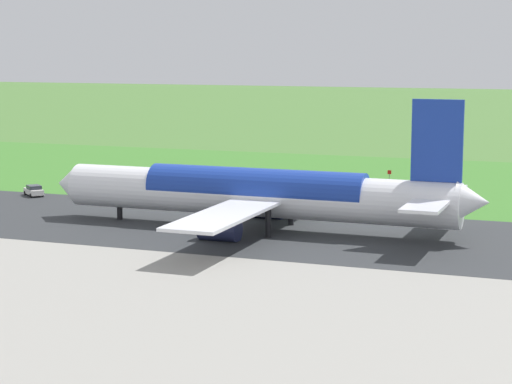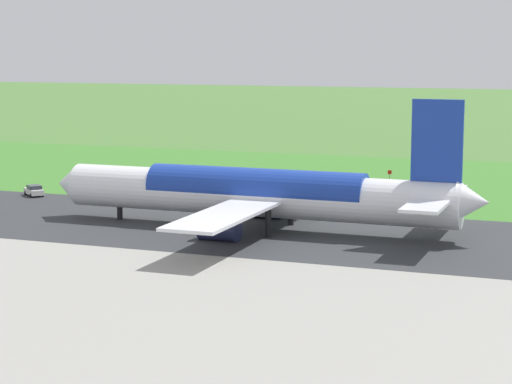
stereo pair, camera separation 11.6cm
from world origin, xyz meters
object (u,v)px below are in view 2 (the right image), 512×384
at_px(no_stopping_sign, 390,176).
at_px(airliner_main, 259,193).
at_px(traffic_cone_orange, 355,184).
at_px(service_car_followme, 34,190).

bearing_deg(no_stopping_sign, airliner_main, 81.06).
distance_m(airliner_main, traffic_cone_orange, 39.19).
xyz_separation_m(airliner_main, traffic_cone_orange, (-1.53, -38.95, -4.08)).
bearing_deg(service_car_followme, airliner_main, 162.24).
distance_m(airliner_main, service_car_followme, 41.55).
relative_size(service_car_followme, no_stopping_sign, 1.83).
xyz_separation_m(service_car_followme, no_stopping_sign, (-45.92, -28.62, 0.58)).
relative_size(airliner_main, no_stopping_sign, 22.60).
relative_size(airliner_main, service_car_followme, 12.32).
bearing_deg(traffic_cone_orange, no_stopping_sign, -155.13).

